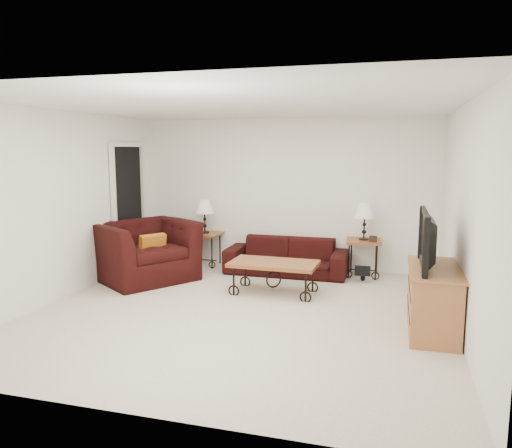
% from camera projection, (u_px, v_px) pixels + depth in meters
% --- Properties ---
extents(ground, '(5.00, 5.00, 0.00)m').
position_uv_depth(ground, '(241.00, 312.00, 6.09)').
color(ground, silver).
rests_on(ground, ground).
extents(wall_back, '(5.00, 0.02, 2.50)m').
position_uv_depth(wall_back, '(285.00, 194.00, 8.28)').
color(wall_back, white).
rests_on(wall_back, ground).
extents(wall_front, '(5.00, 0.02, 2.50)m').
position_uv_depth(wall_front, '(135.00, 254.00, 3.53)').
color(wall_front, white).
rests_on(wall_front, ground).
extents(wall_left, '(0.02, 5.00, 2.50)m').
position_uv_depth(wall_left, '(62.00, 205.00, 6.58)').
color(wall_left, white).
rests_on(wall_left, ground).
extents(wall_right, '(0.02, 5.00, 2.50)m').
position_uv_depth(wall_right, '(464.00, 220.00, 5.23)').
color(wall_right, white).
rests_on(wall_right, ground).
extents(ceiling, '(5.00, 5.00, 0.00)m').
position_uv_depth(ceiling, '(240.00, 105.00, 5.72)').
color(ceiling, white).
rests_on(ceiling, wall_back).
extents(doorway, '(0.08, 0.94, 2.04)m').
position_uv_depth(doorway, '(129.00, 208.00, 8.17)').
color(doorway, black).
rests_on(doorway, ground).
extents(sofa, '(1.94, 0.76, 0.57)m').
position_uv_depth(sofa, '(286.00, 256.00, 7.93)').
color(sofa, black).
rests_on(sofa, ground).
extents(side_table_left, '(0.54, 0.54, 0.57)m').
position_uv_depth(side_table_left, '(205.00, 249.00, 8.50)').
color(side_table_left, brown).
rests_on(side_table_left, ground).
extents(side_table_right, '(0.58, 0.58, 0.59)m').
position_uv_depth(side_table_right, '(363.00, 258.00, 7.78)').
color(side_table_right, brown).
rests_on(side_table_right, ground).
extents(lamp_left, '(0.34, 0.34, 0.57)m').
position_uv_depth(lamp_left, '(205.00, 216.00, 8.42)').
color(lamp_left, black).
rests_on(lamp_left, side_table_left).
extents(lamp_right, '(0.36, 0.36, 0.59)m').
position_uv_depth(lamp_right, '(364.00, 221.00, 7.69)').
color(lamp_right, black).
rests_on(lamp_right, side_table_right).
extents(photo_frame_left, '(0.12, 0.03, 0.10)m').
position_uv_depth(photo_frame_left, '(193.00, 231.00, 8.35)').
color(photo_frame_left, black).
rests_on(photo_frame_left, side_table_left).
extents(photo_frame_right, '(0.12, 0.03, 0.10)m').
position_uv_depth(photo_frame_right, '(373.00, 239.00, 7.55)').
color(photo_frame_right, black).
rests_on(photo_frame_right, side_table_right).
extents(coffee_table, '(1.22, 0.68, 0.45)m').
position_uv_depth(coffee_table, '(274.00, 278.00, 6.85)').
color(coffee_table, brown).
rests_on(coffee_table, ground).
extents(armchair, '(1.77, 1.82, 0.90)m').
position_uv_depth(armchair, '(145.00, 251.00, 7.55)').
color(armchair, black).
rests_on(armchair, ground).
extents(throw_pillow, '(0.32, 0.40, 0.41)m').
position_uv_depth(throw_pillow, '(152.00, 248.00, 7.45)').
color(throw_pillow, orange).
rests_on(throw_pillow, armchair).
extents(tv_stand, '(0.50, 1.20, 0.72)m').
position_uv_depth(tv_stand, '(433.00, 300.00, 5.41)').
color(tv_stand, '#9D603A').
rests_on(tv_stand, ground).
extents(television, '(0.14, 1.07, 0.62)m').
position_uv_depth(television, '(434.00, 240.00, 5.31)').
color(television, black).
rests_on(television, tv_stand).
extents(backpack, '(0.41, 0.34, 0.46)m').
position_uv_depth(backpack, '(363.00, 266.00, 7.49)').
color(backpack, black).
rests_on(backpack, ground).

